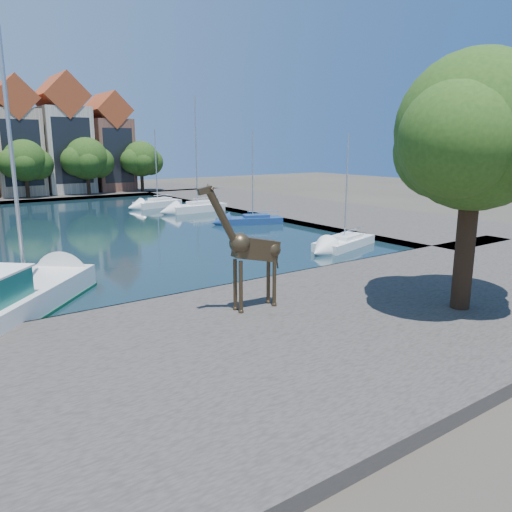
% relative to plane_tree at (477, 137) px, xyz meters
% --- Properties ---
extents(ground, '(160.00, 160.00, 0.00)m').
position_rel_plane_tree_xyz_m(ground, '(-7.62, 9.01, -7.67)').
color(ground, '#38332B').
rests_on(ground, ground).
extents(water_basin, '(38.00, 50.00, 0.08)m').
position_rel_plane_tree_xyz_m(water_basin, '(-7.62, 33.01, -7.63)').
color(water_basin, black).
rests_on(water_basin, ground).
extents(near_quay, '(50.00, 14.00, 0.50)m').
position_rel_plane_tree_xyz_m(near_quay, '(-7.62, 2.01, -7.42)').
color(near_quay, '#453F3C').
rests_on(near_quay, ground).
extents(far_quay, '(60.00, 16.00, 0.50)m').
position_rel_plane_tree_xyz_m(far_quay, '(-7.62, 65.01, -7.42)').
color(far_quay, '#453F3C').
rests_on(far_quay, ground).
extents(right_quay, '(14.00, 52.00, 0.50)m').
position_rel_plane_tree_xyz_m(right_quay, '(17.38, 33.01, -7.42)').
color(right_quay, '#453F3C').
rests_on(right_quay, ground).
extents(plane_tree, '(8.32, 6.40, 10.62)m').
position_rel_plane_tree_xyz_m(plane_tree, '(0.00, 0.00, 0.00)').
color(plane_tree, '#332114').
rests_on(plane_tree, near_quay).
extents(townhouse_east_inner, '(5.94, 9.18, 15.79)m').
position_rel_plane_tree_xyz_m(townhouse_east_inner, '(-5.62, 64.99, 0.06)').
color(townhouse_east_inner, tan).
rests_on(townhouse_east_inner, far_quay).
extents(townhouse_east_mid, '(6.43, 9.18, 16.65)m').
position_rel_plane_tree_xyz_m(townhouse_east_mid, '(0.88, 64.99, 0.43)').
color(townhouse_east_mid, beige).
rests_on(townhouse_east_mid, far_quay).
extents(townhouse_east_end, '(5.44, 9.18, 14.43)m').
position_rel_plane_tree_xyz_m(townhouse_east_end, '(7.38, 64.99, -0.56)').
color(townhouse_east_end, brown).
rests_on(townhouse_east_end, far_quay).
extents(far_tree_mid_east, '(7.02, 5.40, 7.52)m').
position_rel_plane_tree_xyz_m(far_tree_mid_east, '(-5.52, 59.50, -2.54)').
color(far_tree_mid_east, '#332114').
rests_on(far_tree_mid_east, far_quay).
extents(far_tree_east, '(7.54, 5.80, 7.84)m').
position_rel_plane_tree_xyz_m(far_tree_east, '(2.49, 59.50, -2.43)').
color(far_tree_east, '#332114').
rests_on(far_tree_east, far_quay).
extents(far_tree_far_east, '(6.76, 5.20, 7.36)m').
position_rel_plane_tree_xyz_m(far_tree_far_east, '(10.48, 59.50, -2.60)').
color(far_tree_far_east, '#332114').
rests_on(far_tree_far_east, far_quay).
extents(giraffe_statue, '(3.73, 0.71, 5.34)m').
position_rel_plane_tree_xyz_m(giraffe_statue, '(-7.59, 5.12, -4.55)').
color(giraffe_statue, '#3B2E1D').
rests_on(giraffe_statue, near_quay).
extents(motorsailer, '(9.13, 9.73, 12.06)m').
position_rel_plane_tree_xyz_m(motorsailer, '(-16.20, 10.90, -6.66)').
color(motorsailer, silver).
rests_on(motorsailer, water_basin).
extents(sailboat_right_a, '(6.15, 3.60, 8.08)m').
position_rel_plane_tree_xyz_m(sailboat_right_a, '(6.62, 13.62, -7.13)').
color(sailboat_right_a, white).
rests_on(sailboat_right_a, water_basin).
extents(sailboat_right_b, '(5.75, 3.80, 8.57)m').
position_rel_plane_tree_xyz_m(sailboat_right_b, '(7.38, 26.36, -7.12)').
color(sailboat_right_b, navy).
rests_on(sailboat_right_b, water_basin).
extents(sailboat_right_c, '(6.55, 2.56, 12.31)m').
position_rel_plane_tree_xyz_m(sailboat_right_c, '(7.38, 37.03, -6.96)').
color(sailboat_right_c, silver).
rests_on(sailboat_right_c, water_basin).
extents(sailboat_right_d, '(6.05, 3.24, 8.96)m').
position_rel_plane_tree_xyz_m(sailboat_right_d, '(5.50, 43.38, -7.02)').
color(sailboat_right_d, silver).
rests_on(sailboat_right_d, water_basin).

